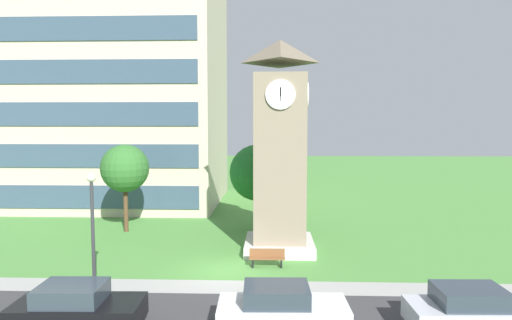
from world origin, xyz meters
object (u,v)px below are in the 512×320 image
object	(u,v)px
clock_tower	(280,157)
tree_near_tower	(258,173)
tree_by_building	(125,169)
park_bench	(267,258)
street_lamp	(92,220)
parked_car_silver	(474,311)
parked_car_black	(77,308)
parked_car_white	(281,309)

from	to	relation	value
clock_tower	tree_near_tower	xyz separation A→B (m)	(-1.40, 4.68, -1.43)
tree_near_tower	tree_by_building	bearing A→B (deg)	-175.47
park_bench	tree_by_building	world-z (taller)	tree_by_building
park_bench	street_lamp	size ratio (longest dim) A/B	0.35
parked_car_silver	park_bench	bearing A→B (deg)	135.49
tree_by_building	tree_near_tower	world-z (taller)	tree_by_building
street_lamp	parked_car_black	world-z (taller)	street_lamp
tree_near_tower	parked_car_silver	bearing A→B (deg)	-61.79
parked_car_black	street_lamp	bearing A→B (deg)	101.67
parked_car_black	parked_car_white	distance (m)	7.06
tree_near_tower	parked_car_white	xyz separation A→B (m)	(1.29, -14.64, -3.07)
parked_car_white	parked_car_silver	world-z (taller)	same
park_bench	parked_car_black	distance (m)	9.71
parked_car_white	tree_near_tower	bearing A→B (deg)	95.02
tree_by_building	parked_car_silver	bearing A→B (deg)	-39.79
tree_by_building	parked_car_silver	distance (m)	21.97
tree_near_tower	parked_car_silver	xyz separation A→B (m)	(7.83, -14.59, -3.07)
street_lamp	tree_by_building	distance (m)	11.46
street_lamp	parked_car_black	bearing A→B (deg)	-78.33
park_bench	tree_near_tower	xyz separation A→B (m)	(-0.73, 7.61, 3.47)
tree_by_building	parked_car_black	distance (m)	14.84
clock_tower	tree_near_tower	bearing A→B (deg)	106.65
park_bench	tree_by_building	bearing A→B (deg)	144.18
clock_tower	tree_by_building	world-z (taller)	clock_tower
parked_car_black	tree_near_tower	bearing A→B (deg)	68.70
clock_tower	parked_car_white	size ratio (longest dim) A/B	2.64
street_lamp	parked_car_white	xyz separation A→B (m)	(7.67, -2.79, -2.42)
park_bench	tree_near_tower	world-z (taller)	tree_near_tower
clock_tower	parked_car_silver	xyz separation A→B (m)	(6.43, -9.91, -4.50)
tree_by_building	tree_near_tower	xyz separation A→B (m)	(8.85, 0.70, -0.34)
street_lamp	parked_car_silver	size ratio (longest dim) A/B	1.15
street_lamp	tree_by_building	size ratio (longest dim) A/B	0.89
clock_tower	parked_car_silver	distance (m)	12.64
street_lamp	tree_near_tower	size ratio (longest dim) A/B	0.89
tree_by_building	parked_car_white	xyz separation A→B (m)	(10.13, -13.94, -3.41)
clock_tower	park_bench	xyz separation A→B (m)	(-0.67, -2.93, -4.90)
clock_tower	parked_car_black	distance (m)	13.21
street_lamp	tree_by_building	bearing A→B (deg)	102.44
parked_car_silver	tree_by_building	bearing A→B (deg)	140.21
clock_tower	parked_car_white	xyz separation A→B (m)	(-0.11, -9.97, -4.50)
clock_tower	tree_near_tower	world-z (taller)	clock_tower
tree_near_tower	parked_car_white	bearing A→B (deg)	-84.98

